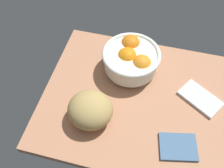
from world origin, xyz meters
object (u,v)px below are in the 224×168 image
at_px(fruit_bowl, 131,58).
at_px(bread_loaf, 90,110).
at_px(napkin_spare, 200,98).
at_px(napkin_folded, 178,147).

height_order(fruit_bowl, bread_loaf, fruit_bowl).
height_order(fruit_bowl, napkin_spare, fruit_bowl).
bearing_deg(napkin_folded, fruit_bowl, -52.47).
distance_m(bread_loaf, napkin_folded, 0.31).
distance_m(fruit_bowl, napkin_spare, 0.29).
bearing_deg(napkin_spare, napkin_folded, 73.70).
relative_size(fruit_bowl, bread_loaf, 1.44).
distance_m(bread_loaf, napkin_spare, 0.40).
height_order(napkin_folded, napkin_spare, napkin_spare).
relative_size(napkin_folded, napkin_spare, 0.81).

